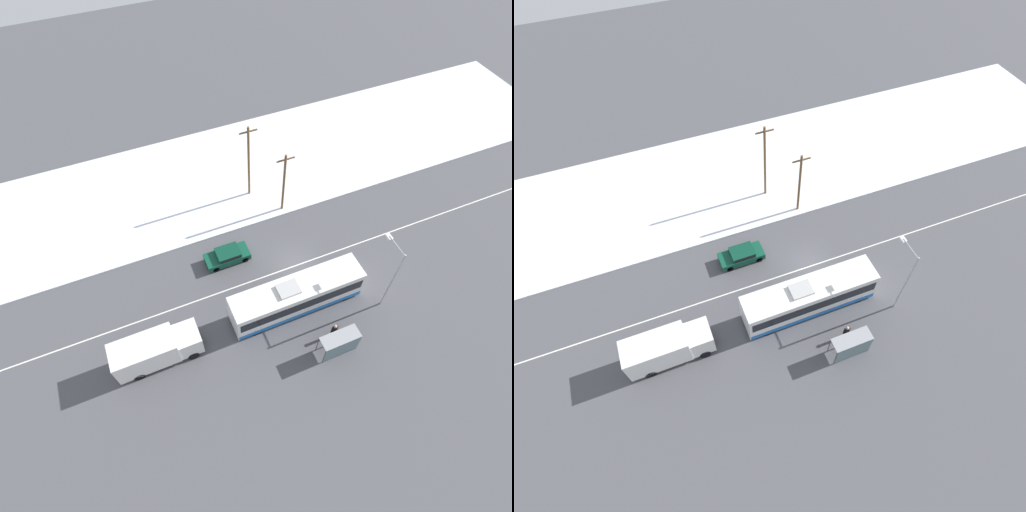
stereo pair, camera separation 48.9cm
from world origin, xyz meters
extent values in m
plane|color=#4C4C51|center=(0.00, 0.00, 0.00)|extent=(120.00, 120.00, 0.00)
cube|color=silver|center=(0.00, 14.13, 0.06)|extent=(80.00, 15.92, 0.12)
cube|color=silver|center=(0.00, 0.00, 0.00)|extent=(60.00, 0.12, 0.00)
cube|color=white|center=(-1.89, -3.76, 1.77)|extent=(11.50, 2.55, 3.00)
cube|color=black|center=(-1.89, -3.76, 2.13)|extent=(11.04, 2.57, 1.14)
cube|color=blue|center=(-1.89, -3.76, 0.54)|extent=(11.38, 2.57, 0.54)
cube|color=#B2B2B2|center=(-2.75, -3.76, 3.39)|extent=(1.80, 1.40, 0.24)
cylinder|color=black|center=(2.46, -4.90, 0.50)|extent=(1.00, 0.28, 1.00)
cylinder|color=black|center=(2.46, -2.63, 0.50)|extent=(1.00, 0.28, 1.00)
cylinder|color=black|center=(-6.03, -4.90, 0.50)|extent=(1.00, 0.28, 1.00)
cylinder|color=black|center=(-6.03, -2.63, 0.50)|extent=(1.00, 0.28, 1.00)
cube|color=silver|center=(-14.81, -3.85, 1.83)|extent=(4.88, 2.30, 2.67)
cube|color=silver|center=(-11.42, -3.85, 1.54)|extent=(1.90, 2.19, 2.08)
cube|color=black|center=(-10.49, -3.85, 1.95)|extent=(0.06, 1.96, 0.92)
cylinder|color=black|center=(-11.42, -4.87, 0.45)|extent=(0.90, 0.26, 0.90)
cylinder|color=black|center=(-11.42, -2.83, 0.45)|extent=(0.90, 0.26, 0.90)
cylinder|color=black|center=(-15.79, -4.87, 0.45)|extent=(0.90, 0.26, 0.90)
cylinder|color=black|center=(-15.79, -2.83, 0.45)|extent=(0.90, 0.26, 0.90)
cube|color=#0F4733|center=(-5.62, 3.07, 0.56)|extent=(4.16, 1.80, 0.67)
cube|color=#0D3C2B|center=(-5.52, 3.07, 1.13)|extent=(2.17, 1.66, 0.46)
cube|color=black|center=(-5.52, 3.07, 1.14)|extent=(1.99, 1.69, 0.37)
cylinder|color=black|center=(-7.01, 2.28, 0.32)|extent=(0.64, 0.22, 0.64)
cylinder|color=black|center=(-7.01, 3.86, 0.32)|extent=(0.64, 0.22, 0.64)
cylinder|color=black|center=(-4.14, 2.28, 0.32)|extent=(0.64, 0.22, 0.64)
cylinder|color=black|center=(-4.14, 3.86, 0.32)|extent=(0.64, 0.22, 0.64)
cylinder|color=#23232D|center=(-0.31, -7.46, 0.40)|extent=(0.12, 0.12, 0.81)
cylinder|color=#23232D|center=(-0.07, -7.46, 0.40)|extent=(0.12, 0.12, 0.81)
cube|color=black|center=(-0.19, -7.46, 1.14)|extent=(0.42, 0.23, 0.67)
sphere|color=tan|center=(-0.19, -7.46, 1.61)|extent=(0.28, 0.28, 0.28)
cylinder|color=black|center=(-0.45, -7.46, 1.10)|extent=(0.11, 0.11, 0.63)
cylinder|color=black|center=(0.07, -7.46, 1.10)|extent=(0.11, 0.11, 0.63)
cube|color=gray|center=(-0.56, -8.67, 2.37)|extent=(3.17, 1.20, 0.06)
cube|color=slate|center=(-0.56, -9.25, 1.20)|extent=(3.04, 0.04, 2.16)
cylinder|color=#474C51|center=(-2.10, -8.11, 1.17)|extent=(0.08, 0.08, 2.34)
cylinder|color=#474C51|center=(0.98, -8.11, 1.17)|extent=(0.08, 0.08, 2.34)
cylinder|color=#474C51|center=(-2.10, -9.23, 1.17)|extent=(0.08, 0.08, 2.34)
cylinder|color=#474C51|center=(0.98, -9.23, 1.17)|extent=(0.08, 0.08, 2.34)
cylinder|color=#9EA3A8|center=(5.13, -6.48, 3.67)|extent=(0.14, 0.14, 7.34)
cylinder|color=#9EA3A8|center=(5.13, -5.48, 7.19)|extent=(0.10, 2.00, 0.10)
cube|color=silver|center=(5.13, -4.48, 7.12)|extent=(0.36, 0.60, 0.16)
cylinder|color=brown|center=(1.85, 6.98, 3.55)|extent=(0.24, 0.24, 7.10)
cube|color=brown|center=(1.85, 6.98, 6.60)|extent=(1.80, 0.12, 0.12)
cylinder|color=brown|center=(-0.44, 10.30, 4.24)|extent=(0.24, 0.24, 8.47)
cube|color=brown|center=(-0.44, 10.30, 7.97)|extent=(1.80, 0.12, 0.12)
camera|label=1|loc=(-11.44, -17.79, 30.98)|focal=28.00mm
camera|label=2|loc=(-10.99, -17.97, 30.98)|focal=28.00mm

